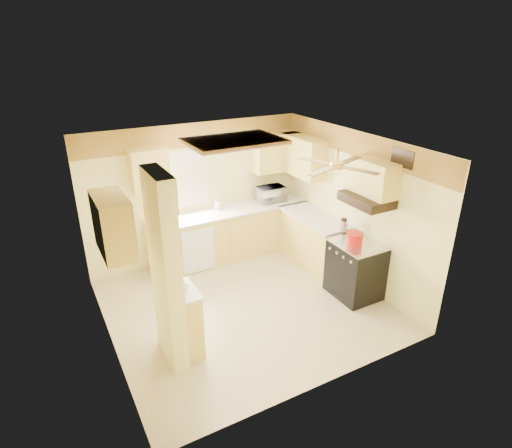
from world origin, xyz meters
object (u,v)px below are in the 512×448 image
bowl (181,287)px  dutch_oven (355,238)px  stove (355,269)px  kettle (344,225)px  microwave (271,194)px

bowl → dutch_oven: 2.79m
bowl → dutch_oven: bearing=-0.0°
stove → dutch_oven: bearing=148.5°
dutch_oven → kettle: 0.44m
stove → kettle: bearing=81.0°
stove → microwave: size_ratio=1.77×
microwave → bowl: bearing=39.8°
microwave → kettle: 1.76m
bowl → kettle: size_ratio=0.89×
bowl → dutch_oven: size_ratio=0.71×
stove → kettle: size_ratio=4.37×
microwave → stove: bearing=97.0°
stove → bowl: 2.88m
stove → dutch_oven: dutch_oven is taller
kettle → stove: bearing=-99.0°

